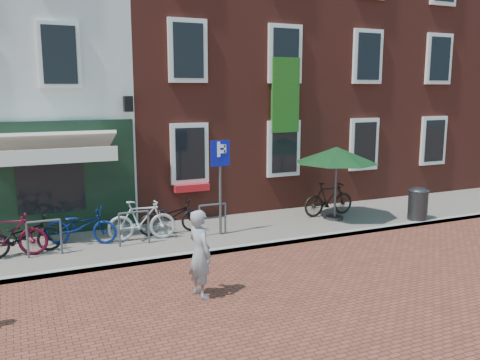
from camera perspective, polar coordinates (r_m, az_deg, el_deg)
name	(u,v)px	position (r m, az deg, el deg)	size (l,w,h in m)	color
ground	(211,255)	(11.80, -3.26, -8.46)	(80.00, 80.00, 0.00)	brown
sidewalk	(226,232)	(13.47, -1.56, -5.86)	(24.00, 3.00, 0.10)	slate
building_brick_mid	(192,54)	(18.49, -5.42, 13.92)	(6.00, 8.00, 10.00)	maroon
building_brick_right	(334,58)	(21.20, 10.57, 13.31)	(6.00, 8.00, 10.00)	maroon
filler_right	(454,73)	(25.42, 22.92, 11.01)	(7.00, 8.00, 9.00)	maroon
litter_bin	(418,202)	(15.27, 19.42, -2.32)	(0.55, 0.55, 1.01)	#2D2E2F
parking_sign	(220,171)	(12.71, -2.24, 1.07)	(0.50, 0.07, 2.43)	#4C4C4F
parasol	(337,152)	(14.46, 10.83, 3.14)	(2.34, 2.34, 2.19)	#4C4C4F
woman	(200,254)	(9.33, -4.54, -8.26)	(0.60, 0.39, 1.64)	gray
bicycle_0	(23,235)	(12.37, -23.24, -5.76)	(0.60, 1.71, 0.90)	black
bicycle_1	(8,235)	(12.33, -24.65, -5.68)	(0.47, 1.66, 1.00)	#50081B
bicycle_2	(81,226)	(12.76, -17.47, -4.92)	(0.60, 1.71, 0.90)	navy
bicycle_3	(142,220)	(12.70, -11.02, -4.48)	(0.47, 1.66, 1.00)	#B5B5B7
bicycle_4	(171,216)	(13.16, -7.78, -4.09)	(0.60, 1.71, 0.90)	black
bicycle_5	(329,199)	(15.11, 9.96, -2.11)	(0.47, 1.66, 1.00)	black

